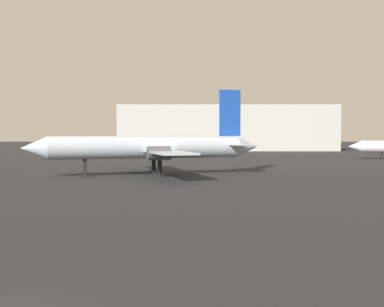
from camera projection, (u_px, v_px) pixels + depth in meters
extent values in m
cylinder|color=#B2BCCC|center=(147.00, 147.00, 56.38)|extent=(22.38, 9.12, 2.64)
cone|color=#B2BCCC|center=(34.00, 148.00, 52.77)|extent=(3.55, 3.38, 2.64)
cone|color=#B2BCCC|center=(247.00, 146.00, 59.99)|extent=(3.55, 3.38, 2.64)
cube|color=#B2BCCC|center=(157.00, 151.00, 56.72)|extent=(10.26, 23.03, 0.20)
cube|color=#B2BCCC|center=(233.00, 144.00, 59.45)|extent=(4.04, 7.44, 0.14)
cube|color=#1947B2|center=(230.00, 113.00, 59.17)|extent=(2.68, 1.04, 5.70)
cylinder|color=#4C4C54|center=(159.00, 153.00, 52.35)|extent=(2.89, 2.21, 1.53)
cylinder|color=#4C4C54|center=(144.00, 150.00, 60.71)|extent=(2.89, 2.21, 1.53)
cube|color=black|center=(85.00, 168.00, 54.43)|extent=(0.53, 0.53, 2.00)
cube|color=black|center=(160.00, 168.00, 55.16)|extent=(0.53, 0.53, 2.00)
cube|color=black|center=(154.00, 166.00, 58.43)|extent=(0.53, 0.53, 2.00)
cone|color=white|center=(355.00, 146.00, 93.53)|extent=(2.82, 2.62, 2.31)
cube|color=black|center=(382.00, 156.00, 92.91)|extent=(0.41, 0.41, 1.30)
cube|color=#B7B7B2|center=(226.00, 128.00, 146.85)|extent=(63.78, 22.99, 13.32)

